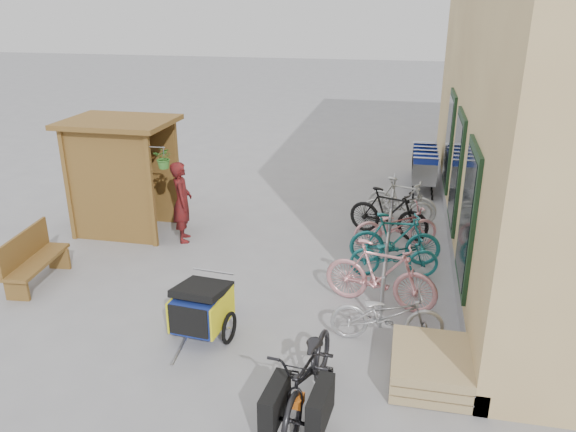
% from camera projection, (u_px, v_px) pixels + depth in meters
% --- Properties ---
extents(ground, '(80.00, 80.00, 0.00)m').
position_uv_depth(ground, '(239.00, 303.00, 9.20)').
color(ground, gray).
extents(kiosk, '(2.49, 1.65, 2.40)m').
position_uv_depth(kiosk, '(118.00, 161.00, 11.52)').
color(kiosk, brown).
rests_on(kiosk, ground).
extents(bike_rack, '(0.05, 5.35, 0.86)m').
position_uv_depth(bike_rack, '(389.00, 230.00, 10.76)').
color(bike_rack, '#A5A8AD').
rests_on(bike_rack, ground).
extents(pallet_stack, '(1.00, 1.20, 0.40)m').
position_uv_depth(pallet_stack, '(430.00, 366.00, 7.26)').
color(pallet_stack, tan).
rests_on(pallet_stack, ground).
extents(bench, '(0.60, 1.54, 0.95)m').
position_uv_depth(bench, '(32.00, 258.00, 9.67)').
color(bench, brown).
rests_on(bench, ground).
extents(shopping_carts, '(0.62, 2.46, 1.11)m').
position_uv_depth(shopping_carts, '(424.00, 162.00, 14.72)').
color(shopping_carts, silver).
rests_on(shopping_carts, ground).
extents(child_trailer, '(0.94, 1.54, 0.90)m').
position_uv_depth(child_trailer, '(202.00, 307.00, 8.11)').
color(child_trailer, navy).
rests_on(child_trailer, ground).
extents(cargo_bike, '(0.87, 2.02, 1.03)m').
position_uv_depth(cargo_bike, '(309.00, 375.00, 6.62)').
color(cargo_bike, black).
rests_on(cargo_bike, ground).
extents(person_kiosk, '(0.59, 0.71, 1.67)m').
position_uv_depth(person_kiosk, '(182.00, 202.00, 11.30)').
color(person_kiosk, maroon).
rests_on(person_kiosk, ground).
extents(bike_0, '(1.67, 0.71, 0.85)m').
position_uv_depth(bike_0, '(387.00, 314.00, 8.05)').
color(bike_0, '#A1A2A6').
rests_on(bike_0, ground).
extents(bike_1, '(1.92, 0.92, 1.11)m').
position_uv_depth(bike_1, '(381.00, 275.00, 8.93)').
color(bike_1, pink).
rests_on(bike_1, ground).
extents(bike_2, '(1.62, 0.75, 0.82)m').
position_uv_depth(bike_2, '(394.00, 255.00, 9.95)').
color(bike_2, '#1D7075').
rests_on(bike_2, ground).
extents(bike_3, '(1.71, 0.63, 1.01)m').
position_uv_depth(bike_3, '(395.00, 239.00, 10.37)').
color(bike_3, '#1D7075').
rests_on(bike_3, ground).
extents(bike_4, '(1.80, 1.11, 0.89)m').
position_uv_depth(bike_4, '(396.00, 226.00, 11.12)').
color(bike_4, pink).
rests_on(bike_4, ground).
extents(bike_5, '(1.79, 1.00, 1.04)m').
position_uv_depth(bike_5, '(389.00, 213.00, 11.60)').
color(bike_5, black).
rests_on(bike_5, ground).
extents(bike_6, '(1.54, 0.56, 0.80)m').
position_uv_depth(bike_6, '(398.00, 205.00, 12.37)').
color(bike_6, '#B3B3AF').
rests_on(bike_6, ground).
extents(bike_7, '(1.67, 0.95, 0.97)m').
position_uv_depth(bike_7, '(402.00, 200.00, 12.47)').
color(bike_7, '#B3B3AF').
rests_on(bike_7, ground).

